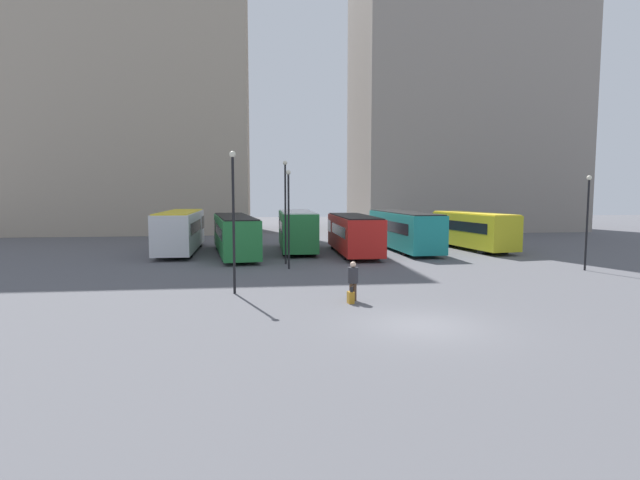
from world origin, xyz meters
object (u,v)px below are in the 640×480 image
at_px(suitcase, 351,297).
at_px(lamp_post_1, 233,212).
at_px(bus_4, 403,229).
at_px(lamp_post_0, 289,211).
at_px(lamp_post_2, 285,205).
at_px(bus_1, 235,233).
at_px(lamp_post_3, 587,215).
at_px(bus_5, 473,230).
at_px(bus_2, 297,229).
at_px(traveler, 353,278).
at_px(bus_3, 353,233).
at_px(bus_0, 181,230).

distance_m(suitcase, lamp_post_1, 6.58).
relative_size(bus_4, suitcase, 16.95).
relative_size(suitcase, lamp_post_0, 0.12).
bearing_deg(bus_4, lamp_post_0, 131.21).
bearing_deg(lamp_post_2, bus_1, 122.73).
distance_m(bus_1, lamp_post_2, 6.87).
bearing_deg(lamp_post_3, bus_5, 100.14).
xyz_separation_m(bus_2, lamp_post_1, (-4.11, -16.40, 2.02)).
bearing_deg(bus_5, traveler, 135.79).
bearing_deg(bus_2, lamp_post_0, 173.25).
distance_m(bus_3, lamp_post_3, 15.62).
relative_size(bus_2, lamp_post_1, 1.44).
bearing_deg(traveler, bus_2, -4.94).
distance_m(bus_1, bus_5, 19.05).
bearing_deg(lamp_post_1, traveler, -23.27).
xyz_separation_m(bus_2, suitcase, (0.78, -19.07, -1.46)).
distance_m(traveler, lamp_post_0, 9.90).
height_order(bus_1, lamp_post_1, lamp_post_1).
relative_size(bus_3, traveler, 6.23).
height_order(bus_5, lamp_post_3, lamp_post_3).
bearing_deg(traveler, bus_1, 10.86).
xyz_separation_m(traveler, suitcase, (-0.19, -0.48, -0.75)).
relative_size(lamp_post_1, lamp_post_2, 0.97).
bearing_deg(lamp_post_0, lamp_post_1, -112.19).
height_order(bus_2, bus_5, bus_2).
distance_m(bus_1, lamp_post_3, 23.49).
xyz_separation_m(bus_4, lamp_post_3, (7.68, -11.79, 1.62)).
height_order(bus_1, lamp_post_0, lamp_post_0).
xyz_separation_m(traveler, lamp_post_3, (15.29, 6.62, 2.30)).
xyz_separation_m(bus_5, lamp_post_1, (-18.35, -15.72, 2.11)).
bearing_deg(bus_3, lamp_post_0, 143.60).
bearing_deg(lamp_post_1, lamp_post_3, 12.28).
bearing_deg(traveler, bus_0, 19.64).
distance_m(bus_1, lamp_post_0, 8.61).
bearing_deg(bus_0, bus_3, -103.61).
bearing_deg(lamp_post_0, lamp_post_3, -8.84).
distance_m(suitcase, lamp_post_0, 10.52).
relative_size(lamp_post_0, lamp_post_3, 1.06).
height_order(bus_0, lamp_post_0, lamp_post_0).
relative_size(bus_0, lamp_post_0, 1.97).
distance_m(bus_2, bus_5, 14.26).
height_order(bus_3, lamp_post_1, lamp_post_1).
distance_m(bus_4, suitcase, 20.48).
bearing_deg(lamp_post_3, bus_0, 153.64).
relative_size(bus_3, lamp_post_3, 1.88).
bearing_deg(suitcase, bus_5, -44.12).
distance_m(lamp_post_0, lamp_post_3, 17.66).
relative_size(bus_5, lamp_post_2, 1.44).
height_order(bus_3, lamp_post_2, lamp_post_2).
bearing_deg(bus_1, suitcase, -169.72).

